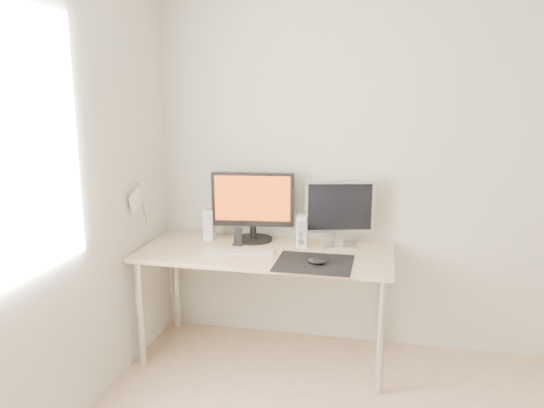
{
  "coord_description": "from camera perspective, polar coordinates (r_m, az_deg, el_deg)",
  "views": [
    {
      "loc": [
        -0.2,
        -1.77,
        1.73
      ],
      "look_at": [
        -0.91,
        1.49,
        1.01
      ],
      "focal_mm": 35.0,
      "sensor_mm": 36.0,
      "label": 1
    }
  ],
  "objects": [
    {
      "name": "mousepad",
      "position": [
        3.14,
        4.53,
        -6.35
      ],
      "size": [
        0.45,
        0.4,
        0.0
      ],
      "primitive_type": "cube",
      "color": "black",
      "rests_on": "desk"
    },
    {
      "name": "mouse",
      "position": [
        3.11,
        4.83,
        -6.17
      ],
      "size": [
        0.11,
        0.06,
        0.04
      ],
      "primitive_type": "ellipsoid",
      "color": "black",
      "rests_on": "mousepad"
    },
    {
      "name": "pennant",
      "position": [
        3.43,
        -14.24,
        0.37
      ],
      "size": [
        0.01,
        0.23,
        0.29
      ],
      "color": "#A57F54",
      "rests_on": "wall_left"
    },
    {
      "name": "keyboard",
      "position": [
        3.32,
        -3.33,
        -5.21
      ],
      "size": [
        0.43,
        0.19,
        0.02
      ],
      "color": "silver",
      "rests_on": "desk"
    },
    {
      "name": "phone_dock",
      "position": [
        3.49,
        -3.68,
        -3.85
      ],
      "size": [
        0.07,
        0.06,
        0.12
      ],
      "color": "black",
      "rests_on": "desk"
    },
    {
      "name": "speaker_right",
      "position": [
        3.43,
        3.25,
        -2.94
      ],
      "size": [
        0.07,
        0.08,
        0.21
      ],
      "color": "silver",
      "rests_on": "desk"
    },
    {
      "name": "second_monitor",
      "position": [
        3.44,
        7.26,
        -0.66
      ],
      "size": [
        0.45,
        0.21,
        0.43
      ],
      "color": "silver",
      "rests_on": "desk"
    },
    {
      "name": "main_monitor",
      "position": [
        3.53,
        -2.07,
        0.0
      ],
      "size": [
        0.55,
        0.29,
        0.47
      ],
      "color": "black",
      "rests_on": "desk"
    },
    {
      "name": "desk",
      "position": [
        3.4,
        -0.73,
        -6.26
      ],
      "size": [
        1.6,
        0.7,
        0.73
      ],
      "color": "#D1B587",
      "rests_on": "ground"
    },
    {
      "name": "wall_back",
      "position": [
        3.55,
        15.45,
        4.0
      ],
      "size": [
        3.5,
        0.0,
        3.5
      ],
      "primitive_type": "plane",
      "rotation": [
        1.57,
        0.0,
        0.0
      ],
      "color": "silver",
      "rests_on": "ground"
    },
    {
      "name": "speaker_left",
      "position": [
        3.62,
        -6.75,
        -2.21
      ],
      "size": [
        0.07,
        0.08,
        0.21
      ],
      "color": "silver",
      "rests_on": "desk"
    }
  ]
}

